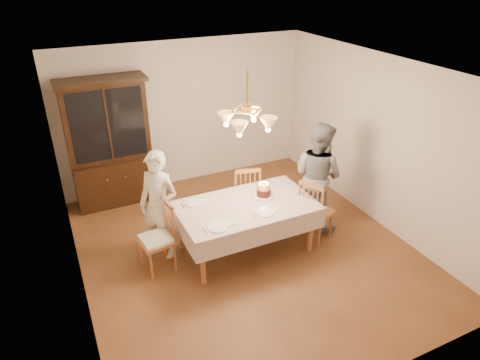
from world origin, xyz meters
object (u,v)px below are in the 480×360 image
chair_far_side (245,196)px  dining_table (246,209)px  birthday_cake (264,192)px  china_hutch (110,145)px  elderly_woman (159,206)px

chair_far_side → dining_table: bearing=-114.9°
chair_far_side → birthday_cake: 0.72m
china_hutch → birthday_cake: 2.77m
dining_table → elderly_woman: (-1.11, 0.43, 0.11)m
dining_table → birthday_cake: (0.33, 0.12, 0.13)m
dining_table → china_hutch: 2.68m
china_hutch → chair_far_side: size_ratio=2.16×
china_hutch → chair_far_side: china_hutch is taller
china_hutch → birthday_cake: china_hutch is taller
elderly_woman → china_hutch: bearing=146.0°
birthday_cake → dining_table: bearing=-160.9°
chair_far_side → elderly_woman: 1.52m
china_hutch → elderly_woman: (0.30, -1.82, -0.25)m
china_hutch → elderly_woman: size_ratio=1.36×
dining_table → elderly_woman: elderly_woman is taller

